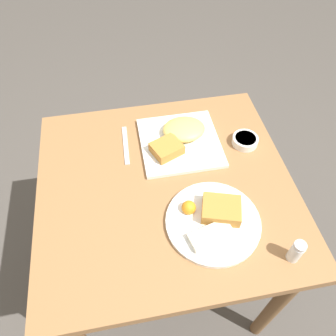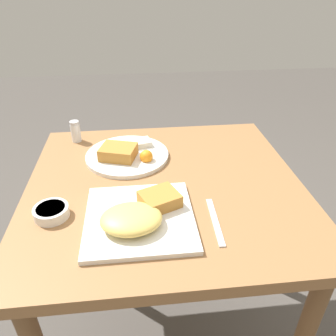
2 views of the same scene
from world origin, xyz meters
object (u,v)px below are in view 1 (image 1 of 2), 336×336
at_px(salt_shaker, 296,252).
at_px(butter_knife, 126,145).
at_px(plate_oval_far, 214,219).
at_px(sauce_ramekin, 245,140).
at_px(plate_square_near, 180,138).

distance_m(salt_shaker, butter_knife, 0.66).
bearing_deg(plate_oval_far, salt_shaker, 141.55).
bearing_deg(salt_shaker, sauce_ramekin, -91.29).
relative_size(plate_square_near, butter_knife, 1.52).
height_order(salt_shaker, butter_knife, salt_shaker).
bearing_deg(salt_shaker, butter_knife, -50.82).
height_order(plate_oval_far, salt_shaker, salt_shaker).
height_order(plate_square_near, salt_shaker, salt_shaker).
distance_m(sauce_ramekin, butter_knife, 0.43).
xyz_separation_m(sauce_ramekin, butter_knife, (0.42, -0.07, -0.01)).
bearing_deg(plate_square_near, salt_shaker, 114.22).
distance_m(plate_oval_far, salt_shaker, 0.24).
relative_size(plate_oval_far, butter_knife, 1.54).
xyz_separation_m(plate_square_near, sauce_ramekin, (-0.23, 0.05, -0.01)).
bearing_deg(plate_square_near, sauce_ramekin, 168.11).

